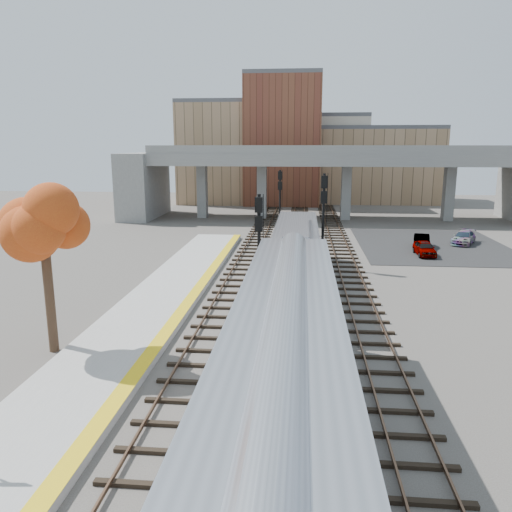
% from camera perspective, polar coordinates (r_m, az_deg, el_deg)
% --- Properties ---
extents(ground, '(160.00, 160.00, 0.00)m').
position_cam_1_polar(ground, '(23.08, 1.49, -11.85)').
color(ground, '#47423D').
rests_on(ground, ground).
extents(platform, '(4.50, 60.00, 0.35)m').
position_cam_1_polar(platform, '(24.53, -15.95, -10.38)').
color(platform, '#9E9E99').
rests_on(platform, ground).
extents(yellow_strip, '(0.70, 60.00, 0.01)m').
position_cam_1_polar(yellow_strip, '(23.86, -11.65, -10.34)').
color(yellow_strip, yellow).
rests_on(yellow_strip, platform).
extents(tracks, '(10.70, 95.00, 0.25)m').
position_cam_1_polar(tracks, '(34.79, 4.42, -3.25)').
color(tracks, black).
rests_on(tracks, ground).
extents(overpass, '(54.00, 12.00, 9.50)m').
position_cam_1_polar(overpass, '(66.18, 8.50, 9.21)').
color(overpass, slate).
rests_on(overpass, ground).
extents(buildings_far, '(43.00, 21.00, 20.60)m').
position_cam_1_polar(buildings_far, '(87.56, 5.36, 11.43)').
color(buildings_far, '#A1805D').
rests_on(buildings_far, ground).
extents(parking_lot, '(14.00, 18.00, 0.04)m').
position_cam_1_polar(parking_lot, '(51.47, 19.44, 1.19)').
color(parking_lot, black).
rests_on(parking_lot, ground).
extents(locomotive, '(3.02, 19.05, 4.10)m').
position_cam_1_polar(locomotive, '(33.95, 4.58, 0.18)').
color(locomotive, '#A8AAB2').
rests_on(locomotive, ground).
extents(coach, '(3.03, 25.00, 5.00)m').
position_cam_1_polar(coach, '(12.53, 3.01, -20.01)').
color(coach, '#A8AAB2').
rests_on(coach, ground).
extents(signal_mast_near, '(0.60, 0.64, 6.81)m').
position_cam_1_polar(signal_mast_near, '(29.03, 0.33, 0.23)').
color(signal_mast_near, '#9E9E99').
rests_on(signal_mast_near, ground).
extents(signal_mast_mid, '(0.60, 0.64, 7.43)m').
position_cam_1_polar(signal_mast_mid, '(39.18, 7.67, 3.97)').
color(signal_mast_mid, '#9E9E99').
rests_on(signal_mast_mid, ground).
extents(signal_mast_far, '(0.60, 0.64, 6.91)m').
position_cam_1_polar(signal_mast_far, '(55.01, 2.73, 6.15)').
color(signal_mast_far, '#9E9E99').
rests_on(signal_mast_far, ground).
extents(tree, '(3.60, 3.60, 8.06)m').
position_cam_1_polar(tree, '(24.36, -23.18, 3.15)').
color(tree, '#382619').
rests_on(tree, ground).
extents(car_a, '(1.52, 3.73, 1.27)m').
position_cam_1_polar(car_a, '(46.25, 18.70, 0.85)').
color(car_a, '#99999E').
rests_on(car_a, parking_lot).
extents(car_b, '(1.91, 3.93, 1.24)m').
position_cam_1_polar(car_b, '(49.73, 18.42, 1.64)').
color(car_b, '#99999E').
rests_on(car_b, parking_lot).
extents(car_c, '(3.54, 4.64, 1.25)m').
position_cam_1_polar(car_c, '(53.01, 22.64, 1.96)').
color(car_c, '#99999E').
rests_on(car_c, parking_lot).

